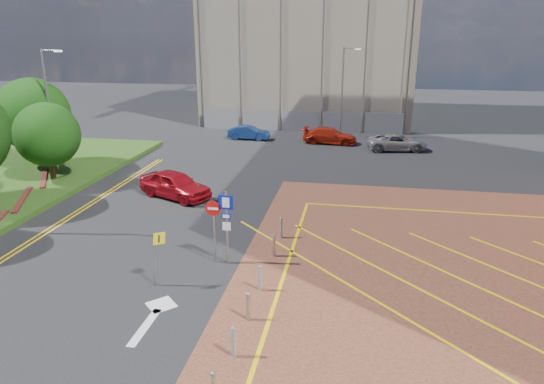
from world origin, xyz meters
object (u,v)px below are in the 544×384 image
(sign_cluster, at_px, (222,220))
(tree_c, at_px, (47,135))
(car_silver_back, at_px, (397,142))
(warning_sign, at_px, (157,252))
(tree_d, at_px, (33,115))
(car_red_left, at_px, (175,184))
(car_red_back, at_px, (330,136))
(car_blue_back, at_px, (249,133))
(lamp_left_far, at_px, (50,106))
(lamp_back, at_px, (343,89))

(sign_cluster, bearing_deg, tree_c, 146.84)
(sign_cluster, relative_size, car_silver_back, 0.66)
(warning_sign, bearing_deg, tree_d, 136.16)
(car_red_left, bearing_deg, sign_cluster, -122.22)
(tree_c, bearing_deg, car_red_back, 41.88)
(tree_d, height_order, car_blue_back, tree_d)
(car_silver_back, bearing_deg, sign_cluster, 149.64)
(lamp_left_far, height_order, warning_sign, lamp_left_far)
(lamp_back, bearing_deg, car_blue_back, -162.06)
(sign_cluster, distance_m, car_silver_back, 23.97)
(tree_c, relative_size, car_red_back, 1.05)
(tree_c, height_order, lamp_left_far, lamp_left_far)
(car_red_left, height_order, car_red_back, car_red_left)
(sign_cluster, bearing_deg, car_blue_back, 100.25)
(lamp_back, xyz_separation_m, car_red_left, (-8.87, -19.21, -3.57))
(tree_c, distance_m, sign_cluster, 16.53)
(tree_c, relative_size, warning_sign, 2.18)
(warning_sign, height_order, car_red_left, warning_sign)
(lamp_left_far, distance_m, lamp_back, 24.46)
(lamp_back, distance_m, sign_cluster, 27.38)
(car_red_left, bearing_deg, car_red_back, -1.60)
(car_red_left, bearing_deg, tree_d, 94.92)
(warning_sign, relative_size, car_blue_back, 0.60)
(car_red_left, distance_m, car_red_back, 18.07)
(tree_c, relative_size, lamp_back, 0.61)
(tree_d, distance_m, lamp_back, 25.47)
(tree_d, xyz_separation_m, lamp_left_far, (2.08, -1.00, 0.79))
(car_silver_back, bearing_deg, car_blue_back, 71.73)
(lamp_left_far, bearing_deg, lamp_back, 40.86)
(tree_d, relative_size, lamp_left_far, 0.76)
(car_blue_back, bearing_deg, tree_c, 149.66)
(tree_d, height_order, lamp_back, lamp_back)
(lamp_back, relative_size, car_silver_back, 1.65)
(tree_c, distance_m, tree_d, 4.30)
(lamp_back, xyz_separation_m, warning_sign, (-5.68, -29.31, -2.93))
(tree_c, xyz_separation_m, warning_sign, (11.90, -11.31, -1.76))
(tree_c, height_order, tree_d, tree_d)
(lamp_left_far, xyz_separation_m, car_red_back, (17.64, 12.99, -3.98))
(sign_cluster, distance_m, warning_sign, 3.02)
(lamp_back, xyz_separation_m, sign_cluster, (-3.78, -27.02, -2.41))
(sign_cluster, bearing_deg, car_red_left, 123.08)
(tree_c, height_order, car_blue_back, tree_c)
(lamp_left_far, bearing_deg, tree_c, -65.29)
(sign_cluster, bearing_deg, car_red_back, 83.06)
(car_blue_back, xyz_separation_m, car_red_back, (7.33, -0.36, 0.06))
(tree_c, xyz_separation_m, car_red_back, (16.72, 14.99, -2.51))
(warning_sign, distance_m, car_silver_back, 26.79)
(lamp_left_far, bearing_deg, car_red_left, -18.43)
(lamp_left_far, relative_size, car_silver_back, 1.65)
(tree_c, height_order, lamp_back, lamp_back)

